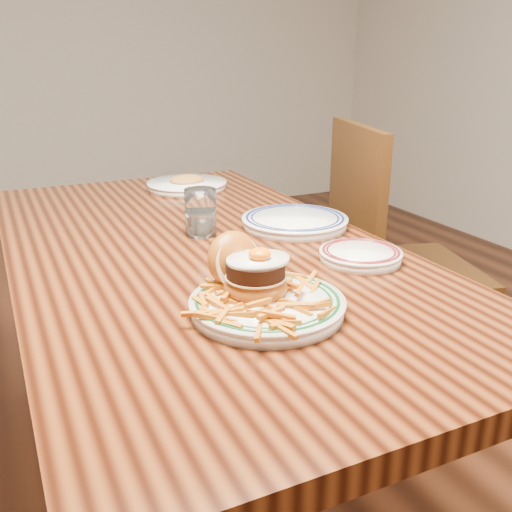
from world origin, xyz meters
name	(u,v)px	position (x,y,z in m)	size (l,w,h in m)	color
floor	(207,495)	(0.00, 0.00, 0.00)	(6.00, 6.00, 0.00)	black
table	(200,279)	(0.00, 0.00, 0.66)	(0.85, 1.60, 0.75)	black
chair_right	(388,259)	(0.76, 0.23, 0.52)	(0.56, 0.56, 0.97)	#3D200C
main_plate	(262,291)	(-0.02, -0.39, 0.79)	(0.28, 0.29, 0.13)	white
side_plate	(361,254)	(0.28, -0.26, 0.77)	(0.18, 0.18, 0.03)	white
rear_plate	(295,221)	(0.28, 0.03, 0.77)	(0.28, 0.28, 0.03)	white
water_glass	(201,215)	(0.03, 0.07, 0.80)	(0.08, 0.08, 0.12)	white
far_plate	(187,184)	(0.17, 0.57, 0.77)	(0.26, 0.26, 0.05)	white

